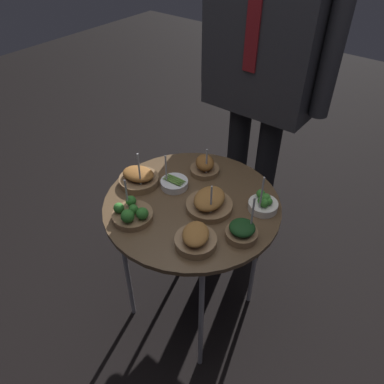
# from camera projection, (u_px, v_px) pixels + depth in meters

# --- Properties ---
(ground_plane) EXTENTS (8.00, 8.00, 0.00)m
(ground_plane) POSITION_uv_depth(u_px,v_px,m) (192.00, 306.00, 1.87)
(ground_plane) COLOR black
(serving_cart) EXTENTS (0.68, 0.68, 0.69)m
(serving_cart) POSITION_uv_depth(u_px,v_px,m) (192.00, 211.00, 1.46)
(serving_cart) COLOR brown
(serving_cart) RESTS_ON ground_plane
(bowl_roast_back_right) EXTENTS (0.17, 0.17, 0.14)m
(bowl_roast_back_right) POSITION_uv_depth(u_px,v_px,m) (209.00, 202.00, 1.38)
(bowl_roast_back_right) COLOR brown
(bowl_roast_back_right) RESTS_ON serving_cart
(bowl_roast_front_right) EXTENTS (0.14, 0.15, 0.07)m
(bowl_roast_front_right) POSITION_uv_depth(u_px,v_px,m) (196.00, 238.00, 1.25)
(bowl_roast_front_right) COLOR brown
(bowl_roast_front_right) RESTS_ON serving_cart
(bowl_roast_near_rim) EXTENTS (0.12, 0.12, 0.14)m
(bowl_roast_near_rim) POSITION_uv_depth(u_px,v_px,m) (205.00, 166.00, 1.56)
(bowl_roast_near_rim) COLOR brown
(bowl_roast_near_rim) RESTS_ON serving_cart
(bowl_asparagus_front_center) EXTENTS (0.11, 0.11, 0.15)m
(bowl_asparagus_front_center) POSITION_uv_depth(u_px,v_px,m) (174.00, 183.00, 1.49)
(bowl_asparagus_front_center) COLOR silver
(bowl_asparagus_front_center) RESTS_ON serving_cart
(bowl_broccoli_mid_left) EXTENTS (0.15, 0.15, 0.15)m
(bowl_broccoli_mid_left) POSITION_uv_depth(u_px,v_px,m) (132.00, 213.00, 1.34)
(bowl_broccoli_mid_left) COLOR brown
(bowl_broccoli_mid_left) RESTS_ON serving_cart
(bowl_roast_center) EXTENTS (0.16, 0.16, 0.17)m
(bowl_roast_center) POSITION_uv_depth(u_px,v_px,m) (139.00, 178.00, 1.50)
(bowl_roast_center) COLOR brown
(bowl_roast_center) RESTS_ON serving_cart
(bowl_broccoli_front_left) EXTENTS (0.11, 0.11, 0.17)m
(bowl_broccoli_front_left) POSITION_uv_depth(u_px,v_px,m) (263.00, 204.00, 1.39)
(bowl_broccoli_front_left) COLOR silver
(bowl_broccoli_front_left) RESTS_ON serving_cart
(bowl_spinach_far_rim) EXTENTS (0.11, 0.11, 0.17)m
(bowl_spinach_far_rim) POSITION_uv_depth(u_px,v_px,m) (242.00, 231.00, 1.27)
(bowl_spinach_far_rim) COLOR brown
(bowl_spinach_far_rim) RESTS_ON serving_cart
(waiter_figure) EXTENTS (0.63, 0.24, 1.71)m
(waiter_figure) POSITION_uv_depth(u_px,v_px,m) (264.00, 55.00, 1.55)
(waiter_figure) COLOR black
(waiter_figure) RESTS_ON ground_plane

